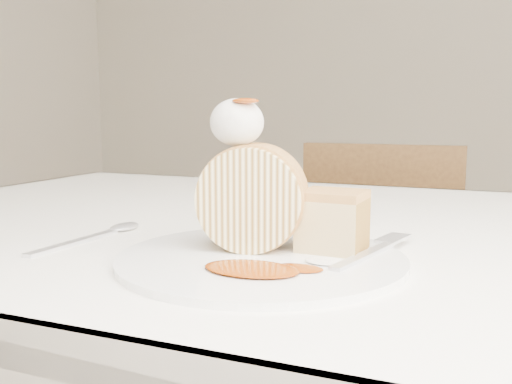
% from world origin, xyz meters
% --- Properties ---
extents(table, '(1.40, 0.90, 0.75)m').
position_xyz_m(table, '(0.00, 0.20, 0.66)').
color(table, white).
rests_on(table, ground).
extents(chair_far, '(0.40, 0.40, 0.83)m').
position_xyz_m(chair_far, '(-0.00, 0.95, 0.47)').
color(chair_far, brown).
rests_on(chair_far, ground).
extents(plate, '(0.31, 0.31, 0.01)m').
position_xyz_m(plate, '(0.03, -0.02, 0.75)').
color(plate, white).
rests_on(plate, table).
extents(roulade_slice, '(0.12, 0.08, 0.11)m').
position_xyz_m(roulade_slice, '(0.01, 0.00, 0.81)').
color(roulade_slice, '#FAEAAE').
rests_on(roulade_slice, plate).
extents(cake_chunk, '(0.07, 0.06, 0.06)m').
position_xyz_m(cake_chunk, '(0.09, 0.03, 0.79)').
color(cake_chunk, tan).
rests_on(cake_chunk, plate).
extents(whipped_cream, '(0.06, 0.06, 0.05)m').
position_xyz_m(whipped_cream, '(-0.00, -0.00, 0.89)').
color(whipped_cream, white).
rests_on(whipped_cream, roulade_slice).
extents(caramel_drizzle, '(0.03, 0.02, 0.01)m').
position_xyz_m(caramel_drizzle, '(0.01, -0.01, 0.92)').
color(caramel_drizzle, '#893105').
rests_on(caramel_drizzle, whipped_cream).
extents(caramel_pool, '(0.10, 0.06, 0.00)m').
position_xyz_m(caramel_pool, '(0.05, -0.08, 0.76)').
color(caramel_pool, '#893105').
rests_on(caramel_pool, plate).
extents(fork, '(0.06, 0.18, 0.00)m').
position_xyz_m(fork, '(0.13, 0.01, 0.76)').
color(fork, silver).
rests_on(fork, plate).
extents(spoon, '(0.04, 0.18, 0.00)m').
position_xyz_m(spoon, '(-0.20, -0.03, 0.75)').
color(spoon, silver).
rests_on(spoon, table).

